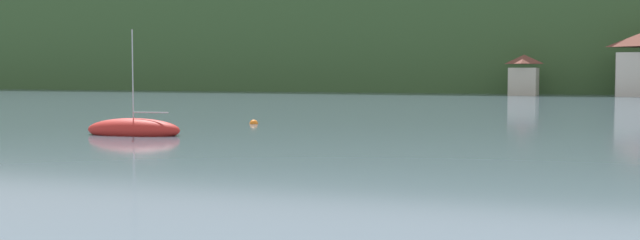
# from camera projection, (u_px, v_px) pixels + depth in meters

# --- Properties ---
(wooded_hillside) EXTENTS (352.00, 69.01, 30.95)m
(wooded_hillside) POSITION_uv_depth(u_px,v_px,m) (422.00, 53.00, 148.36)
(wooded_hillside) COLOR #38562D
(wooded_hillside) RESTS_ON ground_plane
(shore_building_west) EXTENTS (3.56, 5.94, 5.21)m
(shore_building_west) POSITION_uv_depth(u_px,v_px,m) (524.00, 76.00, 99.16)
(shore_building_west) COLOR #BCB29E
(shore_building_west) RESTS_ON ground_plane
(shore_building_westcentral) EXTENTS (5.70, 4.93, 7.68)m
(shore_building_westcentral) POSITION_uv_depth(u_px,v_px,m) (639.00, 66.00, 93.94)
(shore_building_westcentral) COLOR beige
(shore_building_westcentral) RESTS_ON ground_plane
(sailboat_mid_6) EXTENTS (4.78, 2.09, 5.22)m
(sailboat_mid_6) POSITION_uv_depth(u_px,v_px,m) (134.00, 130.00, 36.10)
(sailboat_mid_6) COLOR red
(sailboat_mid_6) RESTS_ON ground_plane
(mooring_buoy_near) EXTENTS (0.49, 0.49, 0.49)m
(mooring_buoy_near) POSITION_uv_depth(u_px,v_px,m) (254.00, 124.00, 43.95)
(mooring_buoy_near) COLOR orange
(mooring_buoy_near) RESTS_ON ground_plane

